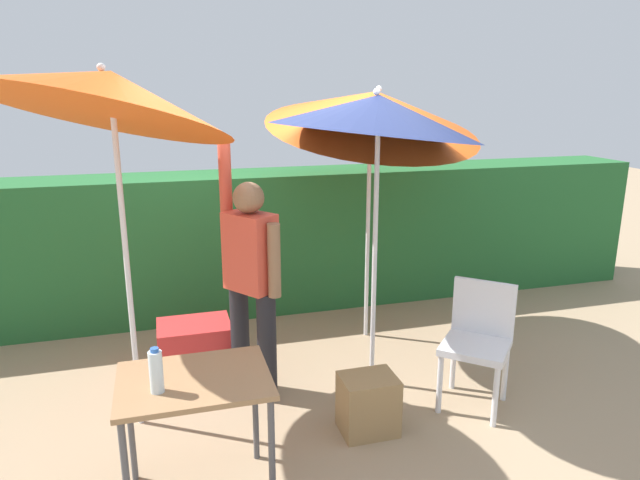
# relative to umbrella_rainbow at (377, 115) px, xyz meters

# --- Properties ---
(ground_plane) EXTENTS (24.00, 24.00, 0.00)m
(ground_plane) POSITION_rel_umbrella_rainbow_xyz_m (-0.33, -0.03, -2.04)
(ground_plane) COLOR #9E8466
(hedge_row) EXTENTS (8.00, 0.70, 1.41)m
(hedge_row) POSITION_rel_umbrella_rainbow_xyz_m (-0.33, 1.84, -1.34)
(hedge_row) COLOR #23602D
(hedge_row) RESTS_ON ground_plane
(umbrella_rainbow) EXTENTS (1.52, 1.50, 2.27)m
(umbrella_rainbow) POSITION_rel_umbrella_rainbow_xyz_m (0.00, 0.00, 0.00)
(umbrella_rainbow) COLOR silver
(umbrella_rainbow) RESTS_ON ground_plane
(umbrella_orange) EXTENTS (1.86, 1.86, 2.43)m
(umbrella_orange) POSITION_rel_umbrella_rainbow_xyz_m (0.30, 0.84, -0.01)
(umbrella_orange) COLOR silver
(umbrella_orange) RESTS_ON ground_plane
(umbrella_yellow) EXTENTS (1.64, 1.58, 2.63)m
(umbrella_yellow) POSITION_rel_umbrella_rainbow_xyz_m (-1.74, -0.07, 0.14)
(umbrella_yellow) COLOR silver
(umbrella_yellow) RESTS_ON ground_plane
(person_vendor) EXTENTS (0.39, 0.50, 1.88)m
(person_vendor) POSITION_rel_umbrella_rainbow_xyz_m (-0.90, 0.09, -1.11)
(person_vendor) COLOR black
(person_vendor) RESTS_ON ground_plane
(chair_plastic) EXTENTS (0.62, 0.62, 0.89)m
(chair_plastic) POSITION_rel_umbrella_rainbow_xyz_m (0.62, -0.48, -1.53)
(chair_plastic) COLOR silver
(chair_plastic) RESTS_ON ground_plane
(cooler_box) EXTENTS (0.57, 0.42, 0.41)m
(cooler_box) POSITION_rel_umbrella_rainbow_xyz_m (-1.30, 0.57, -1.84)
(cooler_box) COLOR red
(cooler_box) RESTS_ON ground_plane
(crate_cardboard) EXTENTS (0.37, 0.29, 0.39)m
(crate_cardboard) POSITION_rel_umbrella_rainbow_xyz_m (-0.26, -0.62, -1.85)
(crate_cardboard) COLOR #9E7A4C
(crate_cardboard) RESTS_ON ground_plane
(folding_table) EXTENTS (0.80, 0.60, 0.74)m
(folding_table) POSITION_rel_umbrella_rainbow_xyz_m (-1.38, -0.96, -1.40)
(folding_table) COLOR #4C4C51
(folding_table) RESTS_ON ground_plane
(bottle_water) EXTENTS (0.07, 0.07, 0.24)m
(bottle_water) POSITION_rel_umbrella_rainbow_xyz_m (-1.57, -1.05, -1.19)
(bottle_water) COLOR silver
(bottle_water) RESTS_ON folding_table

